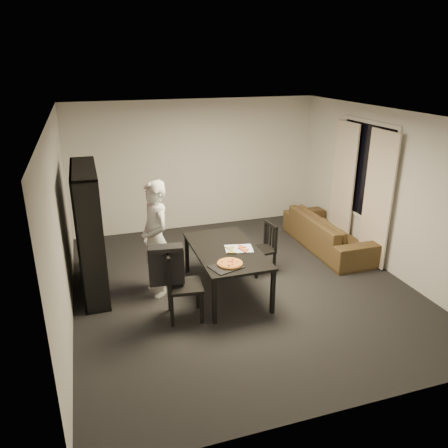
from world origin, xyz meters
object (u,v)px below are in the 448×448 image
object	(u,v)px
baking_tray	(226,267)
pepperoni_pizza	(230,263)
bookshelf	(90,231)
chair_right	(265,245)
dining_table	(226,253)
person	(156,239)
chair_left	(177,280)
sofa	(329,232)

from	to	relation	value
baking_tray	pepperoni_pizza	world-z (taller)	pepperoni_pizza
bookshelf	chair_right	world-z (taller)	bookshelf
dining_table	chair_right	world-z (taller)	chair_right
person	pepperoni_pizza	world-z (taller)	person
dining_table	person	world-z (taller)	person
pepperoni_pizza	baking_tray	bearing A→B (deg)	-146.98
dining_table	person	distance (m)	1.05
chair_left	person	world-z (taller)	person
dining_table	baking_tray	bearing A→B (deg)	-108.27
chair_left	pepperoni_pizza	size ratio (longest dim) A/B	2.84
dining_table	baking_tray	size ratio (longest dim) A/B	4.16
chair_left	sofa	distance (m)	3.48
sofa	baking_tray	bearing A→B (deg)	121.43
pepperoni_pizza	sofa	bearing A→B (deg)	31.38
dining_table	chair_left	world-z (taller)	chair_left
person	dining_table	bearing A→B (deg)	61.49
bookshelf	dining_table	distance (m)	2.03
bookshelf	person	bearing A→B (deg)	-24.58
chair_right	sofa	distance (m)	1.59
baking_tray	sofa	bearing A→B (deg)	31.43
pepperoni_pizza	chair_left	bearing A→B (deg)	178.04
dining_table	chair_right	size ratio (longest dim) A/B	2.00
dining_table	baking_tray	distance (m)	0.61
sofa	pepperoni_pizza	bearing A→B (deg)	121.38
chair_right	pepperoni_pizza	xyz separation A→B (m)	(-0.93, -0.96, 0.25)
person	chair_left	bearing A→B (deg)	-2.80
person	sofa	size ratio (longest dim) A/B	0.81
dining_table	chair_left	distance (m)	0.98
person	sofa	bearing A→B (deg)	88.45
person	bookshelf	bearing A→B (deg)	-127.82
baking_tray	chair_right	bearing A→B (deg)	45.02
bookshelf	chair_right	distance (m)	2.75
pepperoni_pizza	sofa	distance (m)	2.87
chair_right	sofa	bearing A→B (deg)	101.80
bookshelf	sofa	size ratio (longest dim) A/B	0.88
bookshelf	person	distance (m)	0.99
bookshelf	baking_tray	distance (m)	2.12
baking_tray	chair_left	bearing A→B (deg)	173.74
baking_tray	sofa	xyz separation A→B (m)	(2.50, 1.53, -0.39)
chair_left	chair_right	world-z (taller)	chair_left
chair_right	chair_left	bearing A→B (deg)	-68.17
chair_right	sofa	world-z (taller)	chair_right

